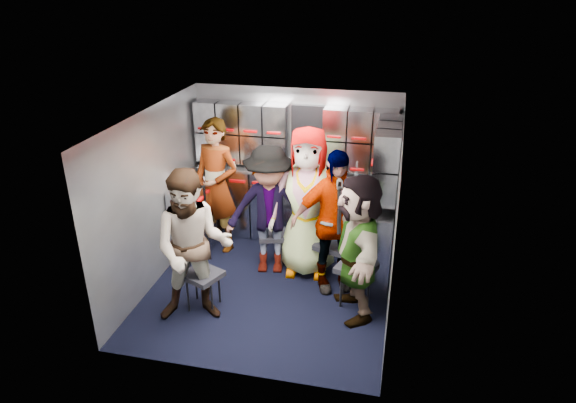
% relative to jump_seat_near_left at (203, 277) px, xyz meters
% --- Properties ---
extents(floor, '(3.00, 3.00, 0.00)m').
position_rel_jump_seat_near_left_xyz_m(floor, '(0.63, 0.56, -0.40)').
color(floor, black).
rests_on(floor, ground).
extents(wall_back, '(2.80, 0.04, 2.10)m').
position_rel_jump_seat_near_left_xyz_m(wall_back, '(0.63, 2.06, 0.65)').
color(wall_back, gray).
rests_on(wall_back, ground).
extents(wall_left, '(0.04, 3.00, 2.10)m').
position_rel_jump_seat_near_left_xyz_m(wall_left, '(-0.77, 0.56, 0.65)').
color(wall_left, gray).
rests_on(wall_left, ground).
extents(wall_right, '(0.04, 3.00, 2.10)m').
position_rel_jump_seat_near_left_xyz_m(wall_right, '(2.03, 0.56, 0.65)').
color(wall_right, gray).
rests_on(wall_right, ground).
extents(ceiling, '(2.80, 3.00, 0.02)m').
position_rel_jump_seat_near_left_xyz_m(ceiling, '(0.63, 0.56, 1.70)').
color(ceiling, silver).
rests_on(ceiling, wall_back).
extents(cart_bank_back, '(2.68, 0.38, 0.99)m').
position_rel_jump_seat_near_left_xyz_m(cart_bank_back, '(0.63, 1.85, 0.10)').
color(cart_bank_back, '#9295A0').
rests_on(cart_bank_back, ground).
extents(cart_bank_left, '(0.38, 0.76, 0.99)m').
position_rel_jump_seat_near_left_xyz_m(cart_bank_left, '(-0.56, 1.12, 0.10)').
color(cart_bank_left, '#9295A0').
rests_on(cart_bank_left, ground).
extents(counter, '(2.68, 0.42, 0.03)m').
position_rel_jump_seat_near_left_xyz_m(counter, '(0.63, 1.85, 0.62)').
color(counter, silver).
rests_on(counter, cart_bank_back).
extents(locker_bank_back, '(2.68, 0.28, 0.82)m').
position_rel_jump_seat_near_left_xyz_m(locker_bank_back, '(0.63, 1.91, 1.09)').
color(locker_bank_back, '#9295A0').
rests_on(locker_bank_back, wall_back).
extents(locker_bank_right, '(0.28, 1.00, 0.82)m').
position_rel_jump_seat_near_left_xyz_m(locker_bank_right, '(1.88, 1.26, 1.09)').
color(locker_bank_right, '#9295A0').
rests_on(locker_bank_right, wall_right).
extents(right_cabinet, '(0.28, 1.20, 1.00)m').
position_rel_jump_seat_near_left_xyz_m(right_cabinet, '(1.88, 1.16, 0.10)').
color(right_cabinet, '#9295A0').
rests_on(right_cabinet, ground).
extents(coffee_niche, '(0.46, 0.16, 0.84)m').
position_rel_jump_seat_near_left_xyz_m(coffee_niche, '(0.81, 1.97, 1.07)').
color(coffee_niche, black).
rests_on(coffee_niche, wall_back).
extents(red_latch_strip, '(2.60, 0.02, 0.03)m').
position_rel_jump_seat_near_left_xyz_m(red_latch_strip, '(0.63, 1.65, 0.48)').
color(red_latch_strip, '#980305').
rests_on(red_latch_strip, cart_bank_back).
extents(jump_seat_near_left, '(0.49, 0.48, 0.45)m').
position_rel_jump_seat_near_left_xyz_m(jump_seat_near_left, '(0.00, 0.00, 0.00)').
color(jump_seat_near_left, black).
rests_on(jump_seat_near_left, ground).
extents(jump_seat_mid_left, '(0.44, 0.42, 0.43)m').
position_rel_jump_seat_near_left_xyz_m(jump_seat_mid_left, '(0.53, 1.12, -0.02)').
color(jump_seat_mid_left, black).
rests_on(jump_seat_mid_left, ground).
extents(jump_seat_center, '(0.46, 0.44, 0.50)m').
position_rel_jump_seat_near_left_xyz_m(jump_seat_center, '(0.98, 1.20, 0.04)').
color(jump_seat_center, black).
rests_on(jump_seat_center, ground).
extents(jump_seat_mid_right, '(0.51, 0.50, 0.49)m').
position_rel_jump_seat_near_left_xyz_m(jump_seat_mid_right, '(1.34, 0.92, 0.04)').
color(jump_seat_mid_right, black).
rests_on(jump_seat_mid_right, ground).
extents(jump_seat_near_right, '(0.51, 0.50, 0.49)m').
position_rel_jump_seat_near_left_xyz_m(jump_seat_near_right, '(1.66, 0.46, 0.03)').
color(jump_seat_near_right, black).
rests_on(jump_seat_near_right, ground).
extents(attendant_standing, '(0.75, 0.59, 1.81)m').
position_rel_jump_seat_near_left_xyz_m(attendant_standing, '(-0.30, 1.37, 0.51)').
color(attendant_standing, black).
rests_on(attendant_standing, ground).
extents(attendant_arc_a, '(0.98, 0.86, 1.72)m').
position_rel_jump_seat_near_left_xyz_m(attendant_arc_a, '(-0.00, -0.18, 0.46)').
color(attendant_arc_a, black).
rests_on(attendant_arc_a, ground).
extents(attendant_arc_b, '(1.15, 0.78, 1.65)m').
position_rel_jump_seat_near_left_xyz_m(attendant_arc_b, '(0.53, 0.94, 0.43)').
color(attendant_arc_b, black).
rests_on(attendant_arc_b, ground).
extents(attendant_arc_c, '(0.95, 0.65, 1.88)m').
position_rel_jump_seat_near_left_xyz_m(attendant_arc_c, '(0.98, 1.02, 0.54)').
color(attendant_arc_c, black).
rests_on(attendant_arc_c, ground).
extents(attendant_arc_d, '(1.10, 0.80, 1.73)m').
position_rel_jump_seat_near_left_xyz_m(attendant_arc_d, '(1.34, 0.74, 0.47)').
color(attendant_arc_d, black).
rests_on(attendant_arc_d, ground).
extents(attendant_arc_e, '(0.98, 1.60, 1.64)m').
position_rel_jump_seat_near_left_xyz_m(attendant_arc_e, '(1.66, 0.28, 0.42)').
color(attendant_arc_e, black).
rests_on(attendant_arc_e, ground).
extents(bottle_left, '(0.07, 0.07, 0.24)m').
position_rel_jump_seat_near_left_xyz_m(bottle_left, '(0.34, 1.80, 0.75)').
color(bottle_left, white).
rests_on(bottle_left, counter).
extents(bottle_mid, '(0.06, 0.06, 0.23)m').
position_rel_jump_seat_near_left_xyz_m(bottle_mid, '(0.11, 1.80, 0.75)').
color(bottle_mid, white).
rests_on(bottle_mid, counter).
extents(bottle_right, '(0.06, 0.06, 0.23)m').
position_rel_jump_seat_near_left_xyz_m(bottle_right, '(1.49, 1.80, 0.75)').
color(bottle_right, white).
rests_on(bottle_right, counter).
extents(cup_left, '(0.08, 0.08, 0.09)m').
position_rel_jump_seat_near_left_xyz_m(cup_left, '(-0.20, 1.79, 0.68)').
color(cup_left, '#CCB590').
rests_on(cup_left, counter).
extents(cup_right, '(0.07, 0.07, 0.10)m').
position_rel_jump_seat_near_left_xyz_m(cup_right, '(1.24, 1.79, 0.68)').
color(cup_right, '#CCB590').
rests_on(cup_right, counter).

